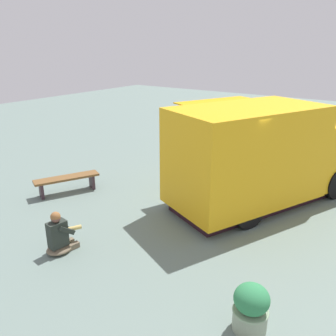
{
  "coord_description": "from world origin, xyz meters",
  "views": [
    {
      "loc": [
        8.02,
        3.61,
        3.95
      ],
      "look_at": [
        1.62,
        -0.9,
        1.17
      ],
      "focal_mm": 37.53,
      "sensor_mm": 36.0,
      "label": 1
    }
  ],
  "objects_px": {
    "food_truck": "(265,157)",
    "planter_flowering_far": "(251,308)",
    "planter_flowering_near": "(218,144)",
    "person_customer": "(59,236)",
    "plaza_bench": "(67,181)"
  },
  "relations": [
    {
      "from": "plaza_bench",
      "to": "food_truck",
      "type": "bearing_deg",
      "value": 119.62
    },
    {
      "from": "food_truck",
      "to": "person_customer",
      "type": "distance_m",
      "value": 5.32
    },
    {
      "from": "person_customer",
      "to": "plaza_bench",
      "type": "height_order",
      "value": "person_customer"
    },
    {
      "from": "person_customer",
      "to": "planter_flowering_far",
      "type": "xyz_separation_m",
      "value": [
        -0.26,
        3.92,
        0.05
      ]
    },
    {
      "from": "person_customer",
      "to": "planter_flowering_far",
      "type": "distance_m",
      "value": 3.93
    },
    {
      "from": "plaza_bench",
      "to": "planter_flowering_far",
      "type": "bearing_deg",
      "value": 73.86
    },
    {
      "from": "food_truck",
      "to": "planter_flowering_far",
      "type": "distance_m",
      "value": 4.74
    },
    {
      "from": "planter_flowering_near",
      "to": "planter_flowering_far",
      "type": "height_order",
      "value": "planter_flowering_far"
    },
    {
      "from": "planter_flowering_near",
      "to": "plaza_bench",
      "type": "xyz_separation_m",
      "value": [
        5.84,
        -1.66,
        -0.01
      ]
    },
    {
      "from": "food_truck",
      "to": "planter_flowering_far",
      "type": "bearing_deg",
      "value": 19.09
    },
    {
      "from": "planter_flowering_far",
      "to": "plaza_bench",
      "type": "bearing_deg",
      "value": -106.14
    },
    {
      "from": "food_truck",
      "to": "planter_flowering_near",
      "type": "xyz_separation_m",
      "value": [
        -3.21,
        -2.97,
        -0.85
      ]
    },
    {
      "from": "planter_flowering_far",
      "to": "plaza_bench",
      "type": "height_order",
      "value": "planter_flowering_far"
    },
    {
      "from": "planter_flowering_near",
      "to": "plaza_bench",
      "type": "distance_m",
      "value": 6.07
    },
    {
      "from": "planter_flowering_far",
      "to": "plaza_bench",
      "type": "xyz_separation_m",
      "value": [
        -1.78,
        -6.15,
        -0.02
      ]
    }
  ]
}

